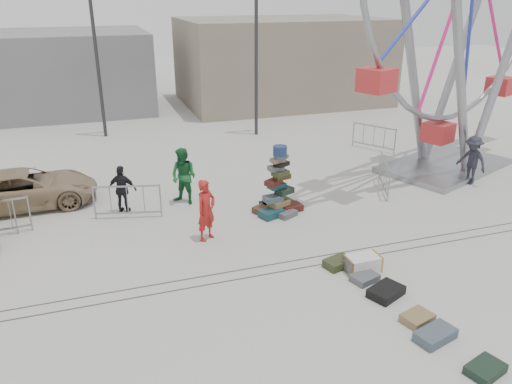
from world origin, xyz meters
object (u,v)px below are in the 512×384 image
object	(u,v)px
lamp_post_right	(258,39)
steamer_trunk	(362,264)
pedestrian_grey	(472,160)
barricade_wheel_back	(374,137)
barricade_dummy_c	(127,202)
parked_suv	(25,189)
suitcase_tower	(278,194)
pedestrian_green	(184,176)
pedestrian_black	(122,189)
barricade_wheel_front	(384,176)
pedestrian_red	(206,210)
lamp_post_left	(97,40)

from	to	relation	value
lamp_post_right	steamer_trunk	size ratio (longest dim) A/B	9.27
steamer_trunk	pedestrian_grey	bearing A→B (deg)	31.49
lamp_post_right	barricade_wheel_back	xyz separation A→B (m)	(3.99, -4.02, -3.93)
barricade_dummy_c	parked_suv	size ratio (longest dim) A/B	0.45
suitcase_tower	pedestrian_green	distance (m)	3.14
pedestrian_black	pedestrian_green	bearing A→B (deg)	-152.32
steamer_trunk	barricade_wheel_back	bearing A→B (deg)	57.47
suitcase_tower	barricade_wheel_front	distance (m)	4.20
barricade_wheel_front	pedestrian_grey	world-z (taller)	pedestrian_grey
steamer_trunk	pedestrian_green	size ratio (longest dim) A/B	0.46
steamer_trunk	parked_suv	xyz separation A→B (m)	(-8.28, 7.05, 0.41)
lamp_post_right	barricade_dummy_c	distance (m)	11.24
lamp_post_right	pedestrian_red	distance (m)	11.78
pedestrian_green	parked_suv	distance (m)	5.10
pedestrian_red	barricade_wheel_back	bearing A→B (deg)	0.24
parked_suv	lamp_post_left	bearing A→B (deg)	-23.25
suitcase_tower	barricade_wheel_back	world-z (taller)	suitcase_tower
lamp_post_left	parked_suv	bearing A→B (deg)	-110.32
lamp_post_left	pedestrian_black	xyz separation A→B (m)	(0.00, -9.42, -3.71)
lamp_post_right	parked_suv	size ratio (longest dim) A/B	1.81
pedestrian_red	pedestrian_black	bearing A→B (deg)	94.04
barricade_wheel_front	pedestrian_red	world-z (taller)	pedestrian_red
pedestrian_green	pedestrian_black	xyz separation A→B (m)	(-1.96, -0.10, -0.16)
lamp_post_right	barricade_wheel_back	world-z (taller)	lamp_post_right
barricade_wheel_back	parked_suv	bearing A→B (deg)	-114.51
pedestrian_black	parked_suv	world-z (taller)	pedestrian_black
barricade_wheel_front	parked_suv	xyz separation A→B (m)	(-11.72, 2.47, 0.07)
barricade_wheel_front	pedestrian_green	distance (m)	6.92
barricade_wheel_front	pedestrian_grey	size ratio (longest dim) A/B	1.13
steamer_trunk	barricade_wheel_back	size ratio (longest dim) A/B	0.43
barricade_wheel_front	pedestrian_black	bearing A→B (deg)	107.21
lamp_post_left	pedestrian_green	bearing A→B (deg)	-78.12
pedestrian_red	pedestrian_green	world-z (taller)	pedestrian_green
parked_suv	lamp_post_right	bearing A→B (deg)	-62.03
steamer_trunk	pedestrian_grey	size ratio (longest dim) A/B	0.49
barricade_dummy_c	pedestrian_grey	world-z (taller)	pedestrian_grey
pedestrian_red	pedestrian_black	size ratio (longest dim) A/B	1.15
barricade_dummy_c	barricade_wheel_front	xyz separation A→B (m)	(8.69, -0.49, 0.00)
suitcase_tower	barricade_wheel_front	world-z (taller)	suitcase_tower
steamer_trunk	pedestrian_green	distance (m)	6.65
barricade_wheel_back	pedestrian_green	size ratio (longest dim) A/B	1.07
suitcase_tower	barricade_wheel_front	size ratio (longest dim) A/B	1.09
pedestrian_grey	barricade_dummy_c	bearing A→B (deg)	-108.23
pedestrian_black	barricade_wheel_back	bearing A→B (deg)	-138.08
suitcase_tower	pedestrian_green	bearing A→B (deg)	131.00
pedestrian_red	pedestrian_grey	world-z (taller)	pedestrian_red
steamer_trunk	pedestrian_green	xyz separation A→B (m)	(-3.37, 5.68, 0.73)
suitcase_tower	pedestrian_black	xyz separation A→B (m)	(-4.62, 1.54, 0.16)
lamp_post_right	parked_suv	world-z (taller)	lamp_post_right
pedestrian_red	pedestrian_green	bearing A→B (deg)	58.19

